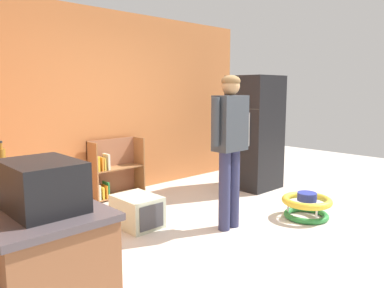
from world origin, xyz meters
name	(u,v)px	position (x,y,z in m)	size (l,w,h in m)	color
ground_plane	(232,235)	(0.00, 0.00, 0.00)	(12.00, 12.00, 0.00)	beige
back_wall	(113,104)	(0.00, 2.33, 1.35)	(5.20, 0.06, 2.70)	#BF6F3B
kitchen_counter	(4,247)	(-2.20, 0.28, 0.45)	(0.65, 2.20, 0.90)	brown
refrigerator	(255,133)	(1.80, 1.08, 0.89)	(0.73, 0.68, 1.78)	black
bookshelf	(113,172)	(-0.15, 2.15, 0.37)	(0.80, 0.28, 0.85)	#98653B
standing_person	(230,138)	(0.14, 0.17, 1.04)	(0.57, 0.22, 1.72)	navy
baby_walker	(307,205)	(1.09, -0.27, 0.16)	(0.60, 0.60, 0.32)	#2F8A3F
pet_carrier	(137,211)	(-0.58, 0.93, 0.18)	(0.42, 0.55, 0.36)	beige
microwave	(42,185)	(-2.18, -0.45, 1.04)	(0.37, 0.48, 0.28)	black
amber_bottle	(1,158)	(-2.02, 0.82, 1.00)	(0.07, 0.07, 0.25)	#9E661E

